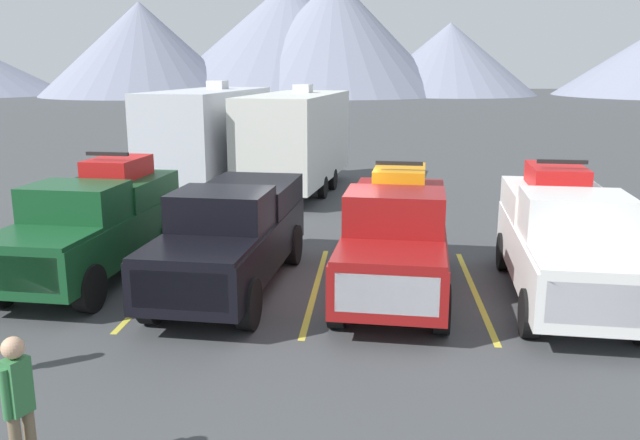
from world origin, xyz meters
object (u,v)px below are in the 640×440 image
at_px(pickup_truck_d, 565,238).
at_px(pickup_truck_c, 396,235).
at_px(pickup_truck_b, 233,233).
at_px(pickup_truck_a, 95,222).
at_px(person_a, 19,402).
at_px(camper_trailer_a, 208,135).
at_px(camper_trailer_b, 296,137).

bearing_deg(pickup_truck_d, pickup_truck_c, 179.06).
height_order(pickup_truck_c, pickup_truck_d, pickup_truck_d).
bearing_deg(pickup_truck_d, pickup_truck_b, 179.49).
height_order(pickup_truck_a, person_a, pickup_truck_a).
xyz_separation_m(pickup_truck_c, camper_trailer_a, (-6.35, 10.22, 0.89)).
height_order(pickup_truck_a, camper_trailer_b, camper_trailer_b).
xyz_separation_m(pickup_truck_d, person_a, (-7.44, -6.73, -0.20)).
bearing_deg(pickup_truck_a, pickup_truck_b, -9.25).
bearing_deg(pickup_truck_c, pickup_truck_a, 175.43).
bearing_deg(pickup_truck_c, camper_trailer_b, 107.25).
xyz_separation_m(pickup_truck_d, camper_trailer_b, (-6.55, 10.58, 0.80)).
height_order(pickup_truck_c, camper_trailer_a, camper_trailer_a).
height_order(pickup_truck_b, pickup_truck_d, pickup_truck_d).
height_order(pickup_truck_d, person_a, pickup_truck_d).
relative_size(pickup_truck_d, person_a, 3.33).
distance_m(camper_trailer_b, person_a, 17.37).
distance_m(pickup_truck_b, pickup_truck_d, 6.58).
distance_m(pickup_truck_d, camper_trailer_b, 12.47).
bearing_deg(camper_trailer_b, camper_trailer_a, -174.33).
distance_m(pickup_truck_d, camper_trailer_a, 14.11).
relative_size(camper_trailer_a, person_a, 4.72).
distance_m(pickup_truck_a, person_a, 7.65).
distance_m(pickup_truck_c, person_a, 7.97).
xyz_separation_m(pickup_truck_a, camper_trailer_b, (3.16, 10.02, 0.81)).
relative_size(pickup_truck_c, pickup_truck_d, 0.96).
xyz_separation_m(pickup_truck_b, person_a, (-0.86, -6.79, -0.14)).
bearing_deg(pickup_truck_a, person_a, -72.75).
bearing_deg(person_a, camper_trailer_b, 87.05).
bearing_deg(person_a, pickup_truck_a, 107.25).
bearing_deg(pickup_truck_b, pickup_truck_a, 170.75).
bearing_deg(person_a, pickup_truck_b, 82.81).
distance_m(pickup_truck_a, pickup_truck_d, 9.72).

